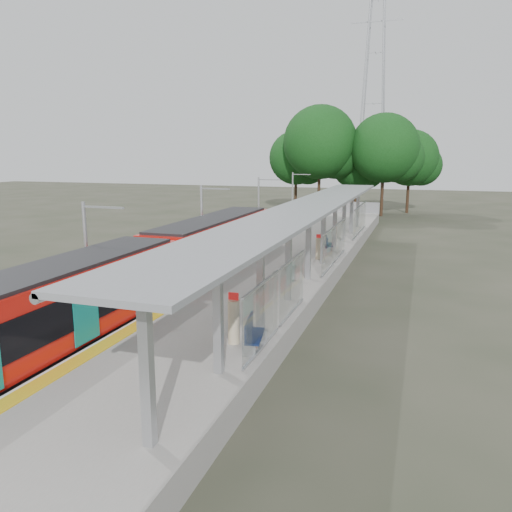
% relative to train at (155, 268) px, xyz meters
% --- Properties ---
extents(ground, '(200.00, 200.00, 0.00)m').
position_rel_train_xyz_m(ground, '(4.50, -9.67, -2.05)').
color(ground, '#474438').
rests_on(ground, ground).
extents(trackbed, '(3.00, 70.00, 0.24)m').
position_rel_train_xyz_m(trackbed, '(-0.00, 10.33, -1.93)').
color(trackbed, '#59544C').
rests_on(trackbed, ground).
extents(platform, '(6.00, 50.00, 1.00)m').
position_rel_train_xyz_m(platform, '(4.50, 10.33, -1.55)').
color(platform, gray).
rests_on(platform, ground).
extents(tactile_strip, '(0.60, 50.00, 0.02)m').
position_rel_train_xyz_m(tactile_strip, '(1.95, 10.33, -1.04)').
color(tactile_strip, yellow).
rests_on(tactile_strip, platform).
extents(end_fence, '(6.00, 0.10, 1.20)m').
position_rel_train_xyz_m(end_fence, '(4.50, 35.28, -0.45)').
color(end_fence, '#9EA0A5').
rests_on(end_fence, platform).
extents(train, '(2.74, 27.60, 3.62)m').
position_rel_train_xyz_m(train, '(0.00, 0.00, 0.00)').
color(train, black).
rests_on(train, ground).
extents(canopy, '(3.27, 38.00, 3.66)m').
position_rel_train_xyz_m(canopy, '(6.11, 6.51, 2.15)').
color(canopy, '#9EA0A5').
rests_on(canopy, platform).
extents(pylon, '(8.00, 4.00, 38.00)m').
position_rel_train_xyz_m(pylon, '(3.50, 63.33, 16.95)').
color(pylon, '#9EA0A5').
rests_on(pylon, ground).
extents(tree_cluster, '(21.16, 13.04, 13.24)m').
position_rel_train_xyz_m(tree_cluster, '(3.06, 42.55, 5.66)').
color(tree_cluster, '#382316').
rests_on(tree_cluster, ground).
extents(catenary_masts, '(2.08, 48.16, 5.40)m').
position_rel_train_xyz_m(catenary_masts, '(-1.72, 9.33, 0.86)').
color(catenary_masts, '#9EA0A5').
rests_on(catenary_masts, ground).
extents(bench_near, '(0.77, 1.65, 1.08)m').
position_rel_train_xyz_m(bench_near, '(6.87, -5.68, -0.48)').
color(bench_near, '#102050').
rests_on(bench_near, platform).
extents(bench_mid, '(0.72, 1.45, 0.95)m').
position_rel_train_xyz_m(bench_mid, '(6.09, 12.36, -0.55)').
color(bench_mid, '#102050').
rests_on(bench_mid, platform).
extents(bench_far, '(0.46, 1.40, 0.95)m').
position_rel_train_xyz_m(bench_far, '(5.98, 11.51, -0.55)').
color(bench_far, '#102050').
rests_on(bench_far, platform).
extents(info_pillar_near, '(0.41, 0.41, 1.80)m').
position_rel_train_xyz_m(info_pillar_near, '(6.07, -5.33, -0.27)').
color(info_pillar_near, '#C3B28E').
rests_on(info_pillar_near, platform).
extents(info_pillar_far, '(0.35, 0.35, 1.57)m').
position_rel_train_xyz_m(info_pillar_far, '(6.04, 9.34, -0.37)').
color(info_pillar_far, '#C3B28E').
rests_on(info_pillar_far, platform).
extents(litter_bin, '(0.40, 0.40, 0.81)m').
position_rel_train_xyz_m(litter_bin, '(5.81, 3.76, -0.65)').
color(litter_bin, '#9EA0A5').
rests_on(litter_bin, platform).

